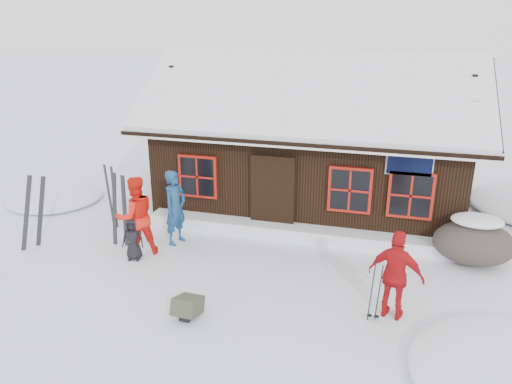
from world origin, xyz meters
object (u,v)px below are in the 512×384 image
skier_orange_left (136,216)px  skier_orange_right (396,275)px  ski_pair_left (34,213)px  boulder (474,242)px  skier_teal (175,208)px  skier_crouched (133,239)px  ski_poles (375,293)px  backpack_olive (188,309)px

skier_orange_left → skier_orange_right: bearing=125.7°
ski_pair_left → boulder: bearing=-21.6°
skier_teal → skier_crouched: skier_teal is taller
skier_orange_left → ski_poles: 5.61m
skier_orange_right → ski_pair_left: (-8.31, 0.76, 0.02)m
skier_teal → skier_orange_left: (-0.61, -0.82, 0.03)m
skier_crouched → ski_pair_left: size_ratio=0.54×
ski_pair_left → skier_teal: bearing=-12.7°
skier_orange_right → boulder: (1.69, 2.68, -0.34)m
boulder → skier_teal: bearing=-173.4°
skier_orange_left → skier_crouched: size_ratio=1.89×
boulder → backpack_olive: 6.52m
skier_teal → boulder: skier_teal is taller
skier_crouched → backpack_olive: skier_crouched is taller
skier_orange_left → ski_poles: skier_orange_left is taller
skier_orange_right → ski_poles: (-0.34, -0.20, -0.30)m
skier_orange_left → boulder: 7.66m
skier_teal → boulder: size_ratio=1.05×
ski_pair_left → ski_poles: ski_pair_left is taller
skier_teal → skier_orange_right: (5.18, -1.88, -0.06)m
boulder → ski_poles: size_ratio=1.47×
ski_poles → backpack_olive: bearing=-166.3°
skier_crouched → ski_pair_left: ski_pair_left is taller
ski_poles → backpack_olive: (-3.33, -0.81, -0.41)m
skier_orange_left → boulder: size_ratio=1.08×
ski_pair_left → ski_poles: bearing=-39.3°
skier_teal → skier_crouched: (-0.59, -1.08, -0.42)m
skier_orange_right → skier_crouched: size_ratio=1.72×
skier_teal → skier_crouched: 1.30m
skier_crouched → ski_pair_left: 2.58m
skier_orange_left → ski_pair_left: 2.55m
skier_crouched → boulder: size_ratio=0.57×
skier_crouched → boulder: 7.68m
ski_pair_left → skier_crouched: bearing=-31.4°
ski_poles → backpack_olive: size_ratio=2.09×
boulder → backpack_olive: bearing=-145.4°
skier_orange_right → ski_pair_left: 8.35m
skier_orange_left → boulder: skier_orange_left is taller
skier_orange_left → skier_orange_right: (5.79, -1.06, -0.09)m
skier_orange_right → skier_crouched: skier_orange_right is taller
backpack_olive → skier_orange_left: bearing=138.1°
ski_pair_left → ski_poles: size_ratio=1.54×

